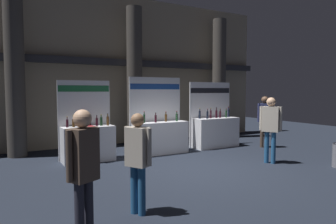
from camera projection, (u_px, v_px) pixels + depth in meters
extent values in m
plane|color=black|center=(199.00, 170.00, 7.94)|extent=(24.57, 24.57, 0.00)
cube|color=gray|center=(126.00, 71.00, 11.96)|extent=(12.28, 0.25, 5.58)
cube|color=#2D2D33|center=(129.00, 63.00, 11.67)|extent=(12.28, 0.20, 0.24)
cylinder|color=#423D38|center=(15.00, 74.00, 9.33)|extent=(0.57, 0.57, 5.03)
cylinder|color=#423D38|center=(135.00, 77.00, 11.28)|extent=(0.57, 0.57, 5.03)
cylinder|color=#423D38|center=(219.00, 79.00, 13.23)|extent=(0.57, 0.57, 5.03)
cube|color=white|center=(88.00, 144.00, 8.83)|extent=(1.45, 0.60, 1.01)
cube|color=white|center=(85.00, 120.00, 9.08)|extent=(1.52, 0.04, 2.32)
cube|color=#1E6638|center=(84.00, 89.00, 8.99)|extent=(1.48, 0.01, 0.18)
cylinder|color=black|center=(67.00, 123.00, 8.56)|extent=(0.06, 0.06, 0.22)
cylinder|color=black|center=(67.00, 118.00, 8.55)|extent=(0.03, 0.03, 0.06)
cylinder|color=gold|center=(67.00, 117.00, 8.55)|extent=(0.03, 0.03, 0.02)
cylinder|color=#472D14|center=(73.00, 123.00, 8.61)|extent=(0.07, 0.07, 0.22)
cylinder|color=#472D14|center=(73.00, 118.00, 8.60)|extent=(0.03, 0.03, 0.08)
cylinder|color=gold|center=(73.00, 116.00, 8.59)|extent=(0.03, 0.03, 0.02)
cylinder|color=#19381E|center=(80.00, 123.00, 8.67)|extent=(0.08, 0.08, 0.22)
cylinder|color=#19381E|center=(80.00, 118.00, 8.66)|extent=(0.03, 0.03, 0.07)
cylinder|color=gold|center=(80.00, 116.00, 8.65)|extent=(0.03, 0.03, 0.02)
cylinder|color=black|center=(84.00, 122.00, 8.79)|extent=(0.07, 0.07, 0.24)
cylinder|color=black|center=(84.00, 117.00, 8.78)|extent=(0.03, 0.03, 0.06)
cylinder|color=black|center=(84.00, 115.00, 8.77)|extent=(0.03, 0.03, 0.02)
cylinder|color=black|center=(90.00, 122.00, 8.89)|extent=(0.07, 0.07, 0.22)
cylinder|color=black|center=(90.00, 117.00, 8.88)|extent=(0.03, 0.03, 0.08)
cylinder|color=red|center=(90.00, 115.00, 8.88)|extent=(0.03, 0.03, 0.02)
cylinder|color=black|center=(97.00, 122.00, 8.88)|extent=(0.07, 0.07, 0.23)
cylinder|color=black|center=(97.00, 117.00, 8.87)|extent=(0.03, 0.03, 0.07)
cylinder|color=black|center=(97.00, 115.00, 8.87)|extent=(0.03, 0.03, 0.02)
cylinder|color=#19381E|center=(101.00, 121.00, 9.01)|extent=(0.07, 0.07, 0.24)
cylinder|color=#19381E|center=(101.00, 116.00, 9.00)|extent=(0.03, 0.03, 0.06)
cylinder|color=gold|center=(101.00, 115.00, 8.99)|extent=(0.03, 0.03, 0.02)
cylinder|color=#472D14|center=(108.00, 121.00, 9.02)|extent=(0.07, 0.07, 0.26)
cylinder|color=#472D14|center=(108.00, 115.00, 9.01)|extent=(0.03, 0.03, 0.07)
cylinder|color=black|center=(108.00, 114.00, 9.01)|extent=(0.03, 0.03, 0.02)
cube|color=maroon|center=(91.00, 127.00, 8.65)|extent=(0.28, 0.38, 0.02)
cube|color=white|center=(161.00, 138.00, 9.93)|extent=(1.77, 0.60, 1.02)
cube|color=white|center=(156.00, 115.00, 10.18)|extent=(1.86, 0.04, 2.46)
cube|color=navy|center=(156.00, 87.00, 10.09)|extent=(1.80, 0.01, 0.18)
cylinder|color=#19381E|center=(144.00, 119.00, 9.57)|extent=(0.06, 0.06, 0.27)
cylinder|color=#19381E|center=(144.00, 113.00, 9.56)|extent=(0.03, 0.03, 0.07)
cylinder|color=red|center=(144.00, 112.00, 9.56)|extent=(0.03, 0.03, 0.02)
cylinder|color=black|center=(156.00, 119.00, 9.72)|extent=(0.07, 0.07, 0.23)
cylinder|color=black|center=(156.00, 114.00, 9.71)|extent=(0.03, 0.03, 0.07)
cylinder|color=black|center=(156.00, 113.00, 9.70)|extent=(0.03, 0.03, 0.02)
cylinder|color=#472D14|center=(166.00, 118.00, 9.99)|extent=(0.08, 0.08, 0.24)
cylinder|color=#472D14|center=(166.00, 113.00, 9.98)|extent=(0.03, 0.03, 0.07)
cylinder|color=red|center=(166.00, 112.00, 9.98)|extent=(0.03, 0.03, 0.02)
cylinder|color=#19381E|center=(177.00, 117.00, 10.15)|extent=(0.08, 0.08, 0.24)
cylinder|color=#19381E|center=(177.00, 113.00, 10.14)|extent=(0.03, 0.03, 0.08)
cylinder|color=red|center=(177.00, 111.00, 10.14)|extent=(0.03, 0.03, 0.02)
cube|color=white|center=(216.00, 133.00, 11.06)|extent=(1.70, 0.60, 1.05)
cube|color=white|center=(210.00, 114.00, 11.31)|extent=(1.79, 0.04, 2.32)
cube|color=black|center=(211.00, 91.00, 11.23)|extent=(1.74, 0.01, 0.18)
cylinder|color=black|center=(200.00, 115.00, 10.74)|extent=(0.08, 0.08, 0.27)
cylinder|color=black|center=(200.00, 110.00, 10.73)|extent=(0.03, 0.03, 0.07)
cylinder|color=gold|center=(200.00, 109.00, 10.73)|extent=(0.03, 0.03, 0.02)
cylinder|color=black|center=(207.00, 115.00, 10.73)|extent=(0.07, 0.07, 0.26)
cylinder|color=black|center=(207.00, 110.00, 10.72)|extent=(0.03, 0.03, 0.07)
cylinder|color=red|center=(207.00, 109.00, 10.72)|extent=(0.03, 0.03, 0.02)
cylinder|color=black|center=(211.00, 114.00, 10.90)|extent=(0.07, 0.07, 0.27)
cylinder|color=black|center=(211.00, 110.00, 10.89)|extent=(0.03, 0.03, 0.07)
cylinder|color=gold|center=(211.00, 108.00, 10.89)|extent=(0.03, 0.03, 0.02)
cylinder|color=black|center=(216.00, 114.00, 10.99)|extent=(0.07, 0.07, 0.27)
cylinder|color=black|center=(216.00, 109.00, 10.98)|extent=(0.03, 0.03, 0.09)
cylinder|color=black|center=(216.00, 108.00, 10.98)|extent=(0.03, 0.03, 0.02)
cylinder|color=black|center=(220.00, 114.00, 11.14)|extent=(0.07, 0.07, 0.24)
cylinder|color=black|center=(220.00, 110.00, 11.13)|extent=(0.03, 0.03, 0.08)
cylinder|color=gold|center=(220.00, 109.00, 11.13)|extent=(0.03, 0.03, 0.02)
cylinder|color=#19381E|center=(226.00, 114.00, 11.20)|extent=(0.06, 0.06, 0.25)
cylinder|color=#19381E|center=(226.00, 110.00, 11.19)|extent=(0.03, 0.03, 0.06)
cylinder|color=red|center=(226.00, 109.00, 11.19)|extent=(0.03, 0.03, 0.02)
cylinder|color=black|center=(229.00, 113.00, 11.39)|extent=(0.07, 0.07, 0.28)
cylinder|color=black|center=(229.00, 108.00, 11.38)|extent=(0.03, 0.03, 0.09)
cylinder|color=red|center=(229.00, 107.00, 11.37)|extent=(0.03, 0.03, 0.02)
cylinder|color=navy|center=(142.00, 191.00, 5.02)|extent=(0.12, 0.12, 0.80)
cylinder|color=navy|center=(134.00, 189.00, 5.10)|extent=(0.12, 0.12, 0.80)
cube|color=#ADA393|center=(138.00, 147.00, 5.01)|extent=(0.38, 0.43, 0.64)
sphere|color=#8C6647|center=(138.00, 120.00, 4.98)|extent=(0.22, 0.22, 0.22)
cylinder|color=#ADA393|center=(149.00, 147.00, 4.89)|extent=(0.08, 0.08, 0.60)
cylinder|color=#ADA393|center=(127.00, 144.00, 5.13)|extent=(0.08, 0.08, 0.60)
cylinder|color=#47382D|center=(262.00, 135.00, 11.03)|extent=(0.12, 0.12, 0.88)
cylinder|color=#47382D|center=(266.00, 135.00, 10.98)|extent=(0.12, 0.12, 0.88)
cube|color=navy|center=(265.00, 113.00, 10.95)|extent=(0.39, 0.40, 0.69)
sphere|color=brown|center=(265.00, 100.00, 10.91)|extent=(0.24, 0.24, 0.24)
cylinder|color=navy|center=(259.00, 113.00, 11.01)|extent=(0.08, 0.08, 0.66)
cylinder|color=navy|center=(270.00, 113.00, 10.88)|extent=(0.08, 0.08, 0.66)
cylinder|color=navy|center=(267.00, 147.00, 8.67)|extent=(0.12, 0.12, 0.89)
cylinder|color=navy|center=(273.00, 148.00, 8.57)|extent=(0.12, 0.12, 0.89)
cube|color=#ADA393|center=(271.00, 119.00, 8.56)|extent=(0.40, 0.49, 0.70)
sphere|color=tan|center=(271.00, 102.00, 8.53)|extent=(0.24, 0.24, 0.24)
cylinder|color=#ADA393|center=(261.00, 118.00, 8.70)|extent=(0.08, 0.08, 0.67)
cylinder|color=#ADA393|center=(281.00, 119.00, 8.42)|extent=(0.08, 0.08, 0.67)
cylinder|color=#23232D|center=(89.00, 211.00, 4.11)|extent=(0.12, 0.12, 0.86)
cylinder|color=#23232D|center=(79.00, 215.00, 3.98)|extent=(0.12, 0.12, 0.86)
cube|color=#47382D|center=(83.00, 155.00, 3.99)|extent=(0.42, 0.38, 0.68)
sphere|color=tan|center=(82.00, 119.00, 3.96)|extent=(0.24, 0.24, 0.24)
cylinder|color=#47382D|center=(96.00, 150.00, 4.17)|extent=(0.08, 0.08, 0.65)
cylinder|color=#47382D|center=(69.00, 156.00, 3.81)|extent=(0.08, 0.08, 0.65)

